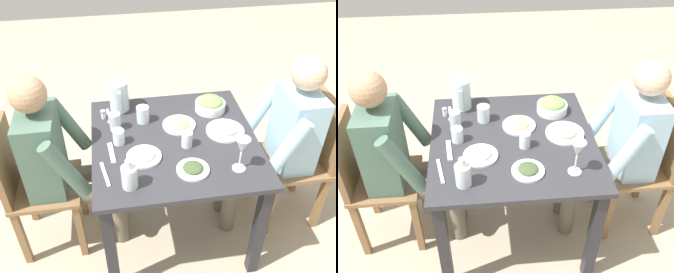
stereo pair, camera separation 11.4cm
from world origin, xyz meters
The scene contains 23 objects.
ground_plane centered at (0.00, 0.00, 0.00)m, with size 8.00×8.00×0.00m, color tan.
dining_table centered at (0.00, 0.00, 0.62)m, with size 0.93×0.93×0.74m.
chair_near centered at (-0.03, -0.84, 0.51)m, with size 0.40×0.40×0.89m.
chair_far centered at (-0.01, 0.84, 0.51)m, with size 0.40×0.40×0.89m.
diner_near centered at (-0.03, -0.64, 0.65)m, with size 0.48×0.53×1.19m.
diner_far centered at (-0.01, 0.64, 0.65)m, with size 0.48×0.53×1.19m.
water_pitcher centered at (-0.36, -0.28, 0.84)m, with size 0.16×0.12×0.19m.
salad_bowl centered at (-0.26, 0.27, 0.78)m, with size 0.19×0.19×0.09m.
plate_dolmas centered at (0.27, 0.05, 0.75)m, with size 0.17×0.17×0.04m.
plate_yoghurt centered at (0.13, -0.19, 0.76)m, with size 0.19×0.19×0.05m.
plate_fries centered at (-0.12, 0.05, 0.75)m, with size 0.19×0.19×0.04m.
plate_beans centered at (-0.02, 0.30, 0.76)m, with size 0.22×0.22×0.04m.
water_glass_by_pitcher centered at (-0.15, -0.32, 0.79)m, with size 0.07×0.07×0.11m, color silver.
water_glass_far_right centered at (0.07, 0.06, 0.79)m, with size 0.06×0.06×0.09m, color silver.
water_glass_near_right centered at (-0.20, -0.16, 0.79)m, with size 0.08×0.08×0.10m, color silver.
water_glass_near_left centered at (-0.02, -0.31, 0.78)m, with size 0.07×0.07×0.09m, color silver.
wine_glass centered at (0.29, 0.29, 0.88)m, with size 0.08×0.08×0.20m.
oil_carafe centered at (0.33, -0.28, 0.80)m, with size 0.08×0.08×0.16m.
salt_shaker centered at (-0.27, -0.39, 0.77)m, with size 0.03×0.03×0.05m.
fork_near centered at (-0.15, -0.32, 0.74)m, with size 0.17×0.03×0.01m, color silver.
knife_near centered at (-0.27, -0.35, 0.74)m, with size 0.18×0.02×0.01m, color silver.
fork_far centered at (0.07, -0.36, 0.74)m, with size 0.17×0.03×0.01m, color silver.
knife_far centered at (0.23, -0.40, 0.74)m, with size 0.18×0.02×0.01m, color silver.
Camera 1 is at (1.66, -0.31, 2.09)m, focal length 40.92 mm.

